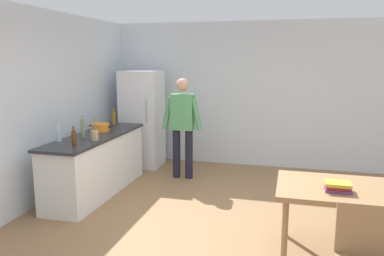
{
  "coord_description": "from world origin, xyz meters",
  "views": [
    {
      "loc": [
        0.81,
        -4.17,
        2.01
      ],
      "look_at": [
        -0.63,
        1.26,
        0.99
      ],
      "focal_mm": 35.42,
      "sensor_mm": 36.0,
      "label": 1
    }
  ],
  "objects_px": {
    "dining_table": "(349,195)",
    "book_stack": "(338,186)",
    "refrigerator": "(142,119)",
    "cooking_pot": "(101,127)",
    "person": "(183,121)",
    "bottle_oil_amber": "(114,118)",
    "bottle_beer_brown": "(74,138)",
    "utensil_jar": "(94,135)",
    "bottle_vinegar_tall": "(83,128)",
    "chair": "(365,256)",
    "bottle_water_clear": "(59,132)"
  },
  "relations": [
    {
      "from": "dining_table",
      "to": "book_stack",
      "type": "relative_size",
      "value": 5.6
    },
    {
      "from": "refrigerator",
      "to": "cooking_pot",
      "type": "xyz_separation_m",
      "value": [
        -0.16,
        -1.32,
        0.06
      ]
    },
    {
      "from": "person",
      "to": "bottle_oil_amber",
      "type": "bearing_deg",
      "value": -173.68
    },
    {
      "from": "cooking_pot",
      "to": "book_stack",
      "type": "xyz_separation_m",
      "value": [
        3.33,
        -1.52,
        -0.16
      ]
    },
    {
      "from": "bottle_oil_amber",
      "to": "bottle_beer_brown",
      "type": "distance_m",
      "value": 1.67
    },
    {
      "from": "utensil_jar",
      "to": "bottle_beer_brown",
      "type": "xyz_separation_m",
      "value": [
        -0.08,
        -0.39,
        0.03
      ]
    },
    {
      "from": "cooking_pot",
      "to": "bottle_vinegar_tall",
      "type": "bearing_deg",
      "value": -92.74
    },
    {
      "from": "person",
      "to": "refrigerator",
      "type": "bearing_deg",
      "value": 149.77
    },
    {
      "from": "chair",
      "to": "bottle_beer_brown",
      "type": "relative_size",
      "value": 3.5
    },
    {
      "from": "cooking_pot",
      "to": "bottle_vinegar_tall",
      "type": "height_order",
      "value": "bottle_vinegar_tall"
    },
    {
      "from": "bottle_water_clear",
      "to": "bottle_vinegar_tall",
      "type": "xyz_separation_m",
      "value": [
        0.17,
        0.34,
        0.01
      ]
    },
    {
      "from": "refrigerator",
      "to": "bottle_oil_amber",
      "type": "bearing_deg",
      "value": -109.88
    },
    {
      "from": "person",
      "to": "bottle_beer_brown",
      "type": "relative_size",
      "value": 6.54
    },
    {
      "from": "refrigerator",
      "to": "bottle_water_clear",
      "type": "bearing_deg",
      "value": -99.27
    },
    {
      "from": "bottle_beer_brown",
      "to": "person",
      "type": "bearing_deg",
      "value": 62.15
    },
    {
      "from": "person",
      "to": "bottle_water_clear",
      "type": "bearing_deg",
      "value": -129.25
    },
    {
      "from": "bottle_oil_amber",
      "to": "person",
      "type": "bearing_deg",
      "value": 6.32
    },
    {
      "from": "dining_table",
      "to": "bottle_oil_amber",
      "type": "distance_m",
      "value": 4.09
    },
    {
      "from": "refrigerator",
      "to": "dining_table",
      "type": "distance_m",
      "value": 4.27
    },
    {
      "from": "person",
      "to": "bottle_water_clear",
      "type": "height_order",
      "value": "person"
    },
    {
      "from": "bottle_beer_brown",
      "to": "book_stack",
      "type": "bearing_deg",
      "value": -9.01
    },
    {
      "from": "cooking_pot",
      "to": "bottle_oil_amber",
      "type": "height_order",
      "value": "bottle_oil_amber"
    },
    {
      "from": "bottle_vinegar_tall",
      "to": "bottle_water_clear",
      "type": "bearing_deg",
      "value": -116.23
    },
    {
      "from": "person",
      "to": "bottle_vinegar_tall",
      "type": "height_order",
      "value": "person"
    },
    {
      "from": "bottle_oil_amber",
      "to": "book_stack",
      "type": "bearing_deg",
      "value": -32.2
    },
    {
      "from": "person",
      "to": "bottle_beer_brown",
      "type": "xyz_separation_m",
      "value": [
        -0.94,
        -1.79,
        0.03
      ]
    },
    {
      "from": "bottle_oil_amber",
      "to": "book_stack",
      "type": "height_order",
      "value": "bottle_oil_amber"
    },
    {
      "from": "person",
      "to": "dining_table",
      "type": "distance_m",
      "value": 3.2
    },
    {
      "from": "person",
      "to": "utensil_jar",
      "type": "height_order",
      "value": "person"
    },
    {
      "from": "bottle_water_clear",
      "to": "bottle_beer_brown",
      "type": "height_order",
      "value": "bottle_water_clear"
    },
    {
      "from": "bottle_oil_amber",
      "to": "bottle_beer_brown",
      "type": "bearing_deg",
      "value": -81.24
    },
    {
      "from": "chair",
      "to": "dining_table",
      "type": "bearing_deg",
      "value": 90.11
    },
    {
      "from": "chair",
      "to": "utensil_jar",
      "type": "xyz_separation_m",
      "value": [
        -3.22,
        1.72,
        0.44
      ]
    },
    {
      "from": "bottle_oil_amber",
      "to": "cooking_pot",
      "type": "bearing_deg",
      "value": -82.06
    },
    {
      "from": "book_stack",
      "to": "bottle_vinegar_tall",
      "type": "bearing_deg",
      "value": 162.83
    },
    {
      "from": "bottle_oil_amber",
      "to": "refrigerator",
      "type": "bearing_deg",
      "value": 70.12
    },
    {
      "from": "dining_table",
      "to": "chair",
      "type": "distance_m",
      "value": 0.98
    },
    {
      "from": "bottle_oil_amber",
      "to": "chair",
      "type": "bearing_deg",
      "value": -40.05
    },
    {
      "from": "bottle_water_clear",
      "to": "book_stack",
      "type": "distance_m",
      "value": 3.6
    },
    {
      "from": "bottle_beer_brown",
      "to": "book_stack",
      "type": "height_order",
      "value": "bottle_beer_brown"
    },
    {
      "from": "refrigerator",
      "to": "chair",
      "type": "bearing_deg",
      "value": -48.03
    },
    {
      "from": "utensil_jar",
      "to": "bottle_vinegar_tall",
      "type": "xyz_separation_m",
      "value": [
        -0.27,
        0.15,
        0.06
      ]
    },
    {
      "from": "bottle_water_clear",
      "to": "utensil_jar",
      "type": "bearing_deg",
      "value": 23.87
    },
    {
      "from": "utensil_jar",
      "to": "bottle_oil_amber",
      "type": "height_order",
      "value": "utensil_jar"
    },
    {
      "from": "person",
      "to": "cooking_pot",
      "type": "xyz_separation_m",
      "value": [
        -1.11,
        -0.77,
        -0.02
      ]
    },
    {
      "from": "person",
      "to": "bottle_vinegar_tall",
      "type": "relative_size",
      "value": 5.31
    },
    {
      "from": "book_stack",
      "to": "refrigerator",
      "type": "bearing_deg",
      "value": 138.17
    },
    {
      "from": "cooking_pot",
      "to": "utensil_jar",
      "type": "xyz_separation_m",
      "value": [
        0.24,
        -0.63,
        0.02
      ]
    },
    {
      "from": "utensil_jar",
      "to": "bottle_oil_amber",
      "type": "xyz_separation_m",
      "value": [
        -0.33,
        1.27,
        0.04
      ]
    },
    {
      "from": "bottle_vinegar_tall",
      "to": "dining_table",
      "type": "bearing_deg",
      "value": -14.43
    }
  ]
}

